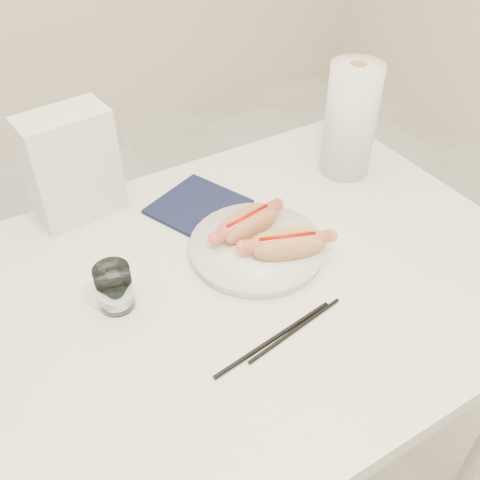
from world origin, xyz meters
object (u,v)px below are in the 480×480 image
table (220,308)px  water_glass (114,287)px  paper_towel_roll (350,121)px  hotdog_left (247,223)px  plate (257,249)px  napkin_box (72,166)px  hotdog_right (287,244)px

table → water_glass: water_glass is taller
paper_towel_roll → table: bearing=-157.3°
hotdog_left → plate: bearing=-105.9°
hotdog_left → napkin_box: bearing=124.0°
napkin_box → table: bearing=-74.0°
table → water_glass: bearing=163.5°
table → paper_towel_roll: bearing=22.7°
hotdog_right → water_glass: water_glass is taller
table → hotdog_right: size_ratio=7.16×
hotdog_left → water_glass: 0.29m
hotdog_left → hotdog_right: 0.10m
plate → hotdog_left: (0.00, 0.04, 0.03)m
water_glass → paper_towel_roll: bearing=12.1°
hotdog_right → water_glass: (-0.32, 0.06, 0.00)m
plate → water_glass: bearing=177.7°
table → plate: size_ratio=4.77×
table → plate: bearing=21.0°
plate → hotdog_right: size_ratio=1.50×
plate → napkin_box: napkin_box is taller
hotdog_left → table: bearing=-152.8°
hotdog_left → paper_towel_roll: size_ratio=0.65×
hotdog_right → napkin_box: napkin_box is taller
hotdog_right → napkin_box: (-0.28, 0.35, 0.07)m
water_glass → napkin_box: size_ratio=0.38×
hotdog_left → water_glass: size_ratio=1.94×
hotdog_left → hotdog_right: hotdog_right is taller
table → plate: plate is taller
napkin_box → paper_towel_roll: size_ratio=0.89×
table → hotdog_right: hotdog_right is taller
table → napkin_box: napkin_box is taller
plate → hotdog_right: hotdog_right is taller
table → napkin_box: (-0.14, 0.35, 0.17)m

